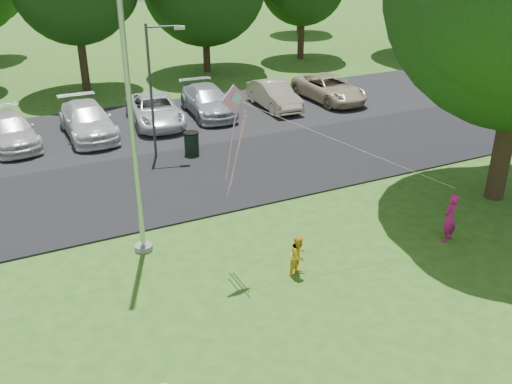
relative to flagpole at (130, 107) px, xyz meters
name	(u,v)px	position (x,y,z in m)	size (l,w,h in m)	color
ground	(349,315)	(3.50, -5.00, -4.17)	(120.00, 120.00, 0.00)	#32681B
park_road	(207,176)	(3.50, 4.00, -4.14)	(60.00, 6.00, 0.06)	black
parking_strip	(154,125)	(3.50, 10.50, -4.14)	(42.00, 7.00, 0.06)	black
flagpole	(130,107)	(0.00, 0.00, 0.00)	(0.50, 0.50, 10.00)	#B7BABF
street_lamp	(156,80)	(2.61, 6.63, -1.10)	(1.42, 0.47, 5.11)	#3F3F44
trash_can	(192,144)	(3.75, 6.24, -3.68)	(0.61, 0.61, 0.96)	black
parked_cars	(153,111)	(3.47, 10.42, -3.46)	(20.60, 5.22, 1.35)	silver
woman	(450,218)	(8.05, -3.33, -3.43)	(0.54, 0.35, 1.47)	#C41A73
child_yellow	(299,255)	(3.30, -2.97, -3.60)	(0.55, 0.43, 1.14)	yellow
kite	(239,117)	(2.14, -1.91, -0.02)	(6.37, 1.74, 3.28)	pink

